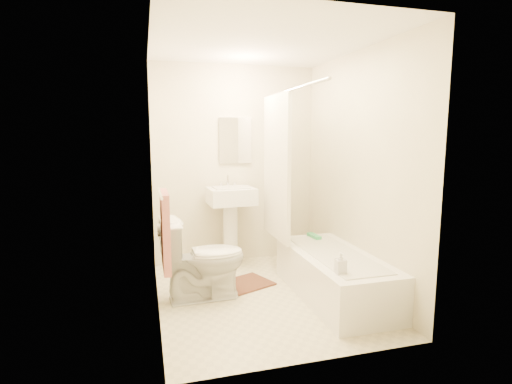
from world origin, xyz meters
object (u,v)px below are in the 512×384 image
object	(u,v)px
sink	(231,224)
bathtub	(334,275)
bath_mat	(244,284)
soap_bottle	(341,263)
toilet	(203,259)

from	to	relation	value
sink	bathtub	xyz separation A→B (m)	(0.78, -1.15, -0.31)
bath_mat	soap_bottle	distance (m)	1.28
toilet	bathtub	xyz separation A→B (m)	(1.23, -0.31, -0.18)
toilet	bathtub	bearing A→B (deg)	-105.92
toilet	sink	bearing A→B (deg)	-30.15
sink	toilet	bearing A→B (deg)	-121.55
toilet	bathtub	size ratio (longest dim) A/B	0.53
sink	soap_bottle	size ratio (longest dim) A/B	5.78
sink	bathtub	world-z (taller)	sink
bath_mat	soap_bottle	bearing A→B (deg)	-60.55
toilet	soap_bottle	world-z (taller)	toilet
sink	bathtub	size ratio (longest dim) A/B	0.68
toilet	bath_mat	distance (m)	0.63
sink	bath_mat	xyz separation A→B (m)	(-0.00, -0.63, -0.51)
sink	soap_bottle	distance (m)	1.75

